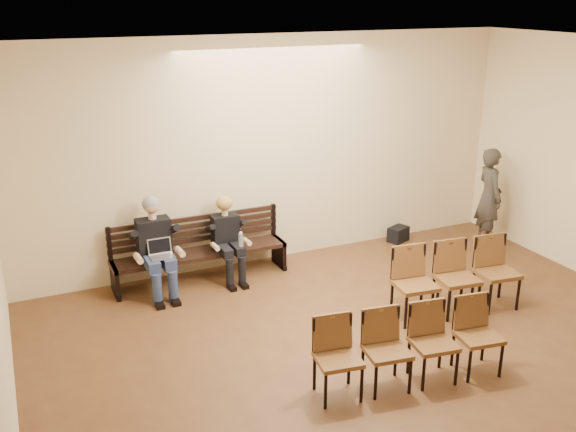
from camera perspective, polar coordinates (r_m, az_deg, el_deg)
name	(u,v)px	position (r m, az deg, el deg)	size (l,w,h in m)	color
room_walls	(451,166)	(6.15, 14.28, 4.31)	(8.02, 10.01, 3.51)	beige
bench	(201,265)	(9.63, -7.74, -4.38)	(2.60, 0.90, 0.45)	black
seated_man	(156,246)	(9.19, -11.67, -2.60)	(0.58, 0.80, 1.40)	black
seated_woman	(228,243)	(9.50, -5.36, -2.39)	(0.49, 0.67, 1.13)	black
laptop	(163,259)	(9.06, -11.09, -3.77)	(0.33, 0.26, 0.24)	silver
water_bottle	(241,247)	(9.34, -4.19, -2.74)	(0.07, 0.07, 0.23)	silver
bag	(398,234)	(11.17, 9.77, -1.60)	(0.35, 0.24, 0.25)	black
passerby	(490,190)	(11.16, 17.50, 2.23)	(0.70, 0.46, 1.91)	#35312B
chair_row_front	(457,279)	(8.77, 14.79, -5.46)	(1.74, 0.53, 0.97)	brown
chair_row_back	(411,348)	(7.18, 10.84, -11.45)	(2.12, 0.48, 0.87)	brown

